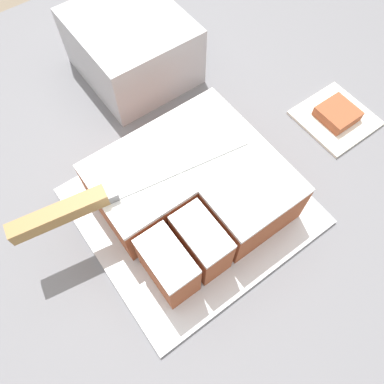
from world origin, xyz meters
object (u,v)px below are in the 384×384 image
(cake_board, at_px, (192,206))
(brownie, at_px, (338,114))
(storage_box, at_px, (132,47))
(cake, at_px, (193,190))
(knife, at_px, (83,205))

(cake_board, xyz_separation_m, brownie, (0.32, -0.01, 0.01))
(cake_board, relative_size, brownie, 5.29)
(brownie, xyz_separation_m, storage_box, (-0.23, 0.32, 0.04))
(brownie, bearing_deg, cake, 177.57)
(cake, bearing_deg, knife, 163.59)
(knife, bearing_deg, storage_box, 57.90)
(cake_board, height_order, knife, knife)
(cake, relative_size, brownie, 3.97)
(cake_board, bearing_deg, storage_box, 74.19)
(knife, relative_size, brownie, 5.45)
(cake, bearing_deg, cake_board, -138.45)
(cake, xyz_separation_m, storage_box, (0.08, 0.31, 0.01))
(knife, height_order, storage_box, same)
(cake_board, bearing_deg, knife, 162.23)
(cake_board, distance_m, knife, 0.18)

